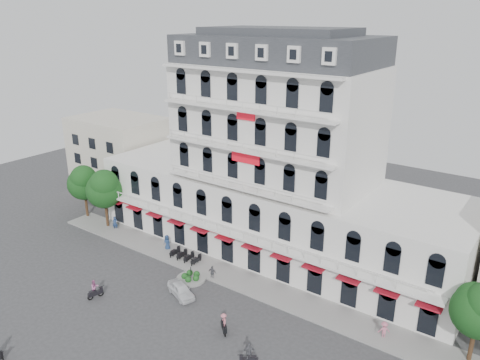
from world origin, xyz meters
name	(u,v)px	position (x,y,z in m)	size (l,w,h in m)	color
ground	(173,317)	(0.00, 0.00, 0.00)	(120.00, 120.00, 0.00)	#38383A
sidewalk	(230,276)	(0.00, 9.00, 0.08)	(53.00, 4.00, 0.16)	gray
main_building	(275,169)	(0.00, 18.00, 9.96)	(45.00, 15.00, 25.80)	silver
flank_building_west	(120,155)	(-30.00, 20.00, 6.00)	(14.00, 10.00, 12.00)	beige
traffic_island	(191,278)	(-3.00, 6.00, 0.26)	(3.20, 3.20, 1.60)	gray
parked_scooter_row	(185,260)	(-6.35, 8.80, 0.00)	(4.40, 1.80, 1.10)	black
tree_west_outer	(84,181)	(-25.95, 9.98, 5.35)	(4.50, 4.48, 7.76)	#382314
tree_west_inner	(104,187)	(-20.95, 9.48, 5.68)	(4.76, 4.76, 8.25)	#382314
tree_east_inner	(480,308)	(24.05, 9.98, 5.21)	(4.40, 4.37, 7.57)	#382314
parked_car	(181,290)	(-1.82, 3.14, 0.67)	(1.58, 3.94, 1.34)	white
rider_southwest	(95,289)	(-8.57, -2.21, 1.03)	(0.79, 1.67, 2.05)	black
rider_northeast	(249,354)	(9.54, -1.08, 1.14)	(1.46, 1.15, 2.28)	black
rider_center	(224,323)	(5.27, 1.08, 1.02)	(1.34, 1.27, 1.97)	black
pedestrian_left	(167,242)	(-9.91, 9.50, 0.96)	(0.94, 0.61, 1.92)	navy
pedestrian_mid	(212,272)	(-1.25, 7.51, 0.78)	(0.92, 0.38, 1.57)	#5C5C64
pedestrian_right	(384,330)	(17.23, 8.71, 0.84)	(1.09, 0.62, 1.68)	#C86A82
pedestrian_far	(115,223)	(-19.44, 9.50, 0.93)	(0.68, 0.44, 1.85)	navy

